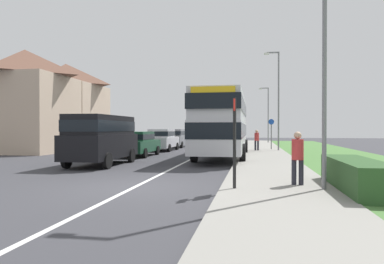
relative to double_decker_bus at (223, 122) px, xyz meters
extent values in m
plane|color=#38383D|center=(-1.73, -11.23, -2.14)|extent=(120.00, 120.00, 0.00)
cube|color=silver|center=(-1.73, -3.23, -2.14)|extent=(0.14, 60.00, 0.01)
cube|color=gray|center=(2.47, -5.23, -2.08)|extent=(3.20, 68.00, 0.12)
cube|color=#477538|center=(6.77, -5.23, -2.10)|extent=(6.00, 68.00, 0.08)
cube|color=#2D5128|center=(4.57, -11.06, -1.69)|extent=(1.10, 4.24, 0.90)
cube|color=#BCBCC1|center=(0.00, 0.00, -0.82)|extent=(2.50, 11.31, 1.65)
cube|color=#BCBCC1|center=(0.00, 0.00, 0.78)|extent=(2.45, 11.09, 1.55)
cube|color=black|center=(0.00, 0.00, -0.49)|extent=(2.53, 11.37, 0.76)
cube|color=black|center=(0.00, 0.00, 0.86)|extent=(2.53, 11.37, 0.72)
cube|color=gold|center=(0.00, -5.60, 1.28)|extent=(2.00, 0.08, 0.44)
cylinder|color=black|center=(-1.25, 3.51, -1.64)|extent=(0.30, 1.00, 1.00)
cylinder|color=black|center=(1.25, 3.51, -1.64)|extent=(0.30, 1.00, 1.00)
cylinder|color=black|center=(-1.25, -3.11, -1.64)|extent=(0.30, 1.00, 1.00)
cylinder|color=black|center=(1.25, -3.11, -1.64)|extent=(0.30, 1.00, 1.00)
cube|color=black|center=(-5.43, -5.26, -1.23)|extent=(1.95, 5.01, 1.11)
cube|color=black|center=(-5.43, -5.26, -0.22)|extent=(1.72, 4.61, 0.91)
cube|color=black|center=(-5.43, -5.26, -0.26)|extent=(1.75, 4.66, 0.51)
cylinder|color=black|center=(-6.38, -3.71, -1.78)|extent=(0.20, 0.72, 0.72)
cylinder|color=black|center=(-4.47, -3.71, -1.78)|extent=(0.20, 0.72, 0.72)
cylinder|color=black|center=(-6.38, -6.82, -1.78)|extent=(0.20, 0.72, 0.72)
cylinder|color=black|center=(-4.47, -6.82, -1.78)|extent=(0.20, 0.72, 0.72)
cube|color=#19472D|center=(-5.47, 0.34, -1.49)|extent=(1.82, 4.52, 0.70)
cube|color=#19472D|center=(-5.47, 0.11, -0.86)|extent=(1.60, 2.49, 0.57)
cube|color=black|center=(-5.47, 0.11, -0.89)|extent=(1.63, 2.51, 0.32)
cylinder|color=black|center=(-6.36, 1.74, -1.84)|extent=(0.20, 0.60, 0.60)
cylinder|color=black|center=(-4.58, 1.74, -1.84)|extent=(0.20, 0.60, 0.60)
cylinder|color=black|center=(-6.36, -1.06, -1.84)|extent=(0.20, 0.60, 0.60)
cylinder|color=black|center=(-4.58, -1.06, -1.84)|extent=(0.20, 0.60, 0.60)
cube|color=#B7B7BC|center=(-5.35, 6.12, -1.45)|extent=(1.79, 4.53, 0.78)
cube|color=#B7B7BC|center=(-5.35, 5.89, -0.74)|extent=(1.57, 2.49, 0.64)
cube|color=black|center=(-5.35, 5.89, -0.78)|extent=(1.61, 2.52, 0.36)
cylinder|color=black|center=(-6.23, 7.52, -1.84)|extent=(0.20, 0.60, 0.60)
cylinder|color=black|center=(-4.48, 7.52, -1.84)|extent=(0.20, 0.60, 0.60)
cylinder|color=black|center=(-6.23, 4.71, -1.84)|extent=(0.20, 0.60, 0.60)
cylinder|color=black|center=(-4.48, 4.71, -1.84)|extent=(0.20, 0.60, 0.60)
cube|color=slate|center=(-5.43, 11.43, -1.46)|extent=(1.71, 4.38, 0.77)
cube|color=slate|center=(-5.43, 11.21, -0.76)|extent=(1.50, 2.41, 0.63)
cube|color=black|center=(-5.43, 11.21, -0.79)|extent=(1.54, 2.43, 0.35)
cylinder|color=black|center=(-6.26, 12.79, -1.84)|extent=(0.20, 0.60, 0.60)
cylinder|color=black|center=(-4.59, 12.79, -1.84)|extent=(0.20, 0.60, 0.60)
cylinder|color=black|center=(-6.26, 10.08, -1.84)|extent=(0.20, 0.60, 0.60)
cylinder|color=black|center=(-4.59, 10.08, -1.84)|extent=(0.20, 0.60, 0.60)
cylinder|color=#23232D|center=(2.95, -10.70, -1.72)|extent=(0.14, 0.14, 0.85)
cylinder|color=#23232D|center=(3.15, -10.70, -1.72)|extent=(0.14, 0.14, 0.85)
cylinder|color=#BF3333|center=(3.05, -10.70, -0.99)|extent=(0.34, 0.34, 0.60)
sphere|color=tan|center=(3.05, -10.70, -0.58)|extent=(0.22, 0.22, 0.22)
cylinder|color=#23232D|center=(1.95, 5.90, -1.72)|extent=(0.14, 0.14, 0.85)
cylinder|color=#23232D|center=(2.15, 5.90, -1.72)|extent=(0.14, 0.14, 0.85)
cylinder|color=#BF3333|center=(2.05, 5.90, -0.99)|extent=(0.34, 0.34, 0.60)
sphere|color=tan|center=(2.05, 5.90, -0.58)|extent=(0.22, 0.22, 0.22)
cylinder|color=black|center=(1.27, -11.60, -0.84)|extent=(0.09, 0.09, 2.60)
cube|color=red|center=(1.27, -11.60, 0.26)|extent=(0.04, 0.44, 0.32)
cube|color=black|center=(1.27, -11.58, -0.59)|extent=(0.06, 0.52, 0.68)
cylinder|color=slate|center=(3.20, 7.44, -1.09)|extent=(0.08, 0.08, 2.10)
cylinder|color=blue|center=(3.20, 7.44, 0.16)|extent=(0.44, 0.03, 0.44)
cylinder|color=slate|center=(3.67, -11.30, 2.06)|extent=(0.12, 0.12, 8.41)
cylinder|color=slate|center=(3.68, 6.31, 1.65)|extent=(0.12, 0.12, 7.59)
cube|color=slate|center=(3.23, 6.31, 5.40)|extent=(0.90, 0.10, 0.10)
cube|color=silver|center=(2.78, 6.31, 5.33)|extent=(0.36, 0.20, 0.14)
cylinder|color=slate|center=(3.54, 21.63, 1.17)|extent=(0.12, 0.12, 6.62)
cube|color=slate|center=(3.09, 21.63, 4.43)|extent=(0.90, 0.10, 0.10)
cube|color=silver|center=(2.64, 21.63, 4.36)|extent=(0.36, 0.20, 0.14)
cube|color=#C1A88E|center=(-14.84, 2.39, 0.67)|extent=(6.06, 5.71, 5.63)
pyramid|color=brown|center=(-14.84, 2.39, 4.47)|extent=(6.06, 5.71, 1.96)
cube|color=#C1A88E|center=(-14.84, 8.22, 0.67)|extent=(6.06, 5.71, 5.63)
pyramid|color=brown|center=(-14.84, 8.22, 4.47)|extent=(6.06, 5.71, 1.96)
camera|label=1|loc=(1.77, -21.39, -0.39)|focal=33.29mm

